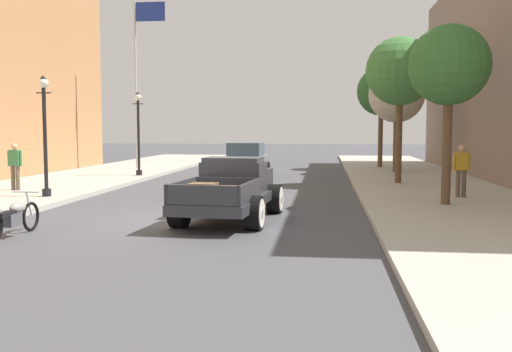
{
  "coord_description": "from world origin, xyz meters",
  "views": [
    {
      "loc": [
        3.36,
        -14.33,
        2.33
      ],
      "look_at": [
        1.48,
        1.42,
        1.0
      ],
      "focal_mm": 40.19,
      "sensor_mm": 36.0,
      "label": 1
    }
  ],
  "objects_px": {
    "car_background_grey": "(247,161)",
    "pedestrian_sidewalk_left": "(15,164)",
    "street_tree_third": "(397,95)",
    "motorcycle_parked": "(13,217)",
    "hotrod_truck_gunmetal": "(233,189)",
    "street_tree_second": "(400,72)",
    "street_lamp_near": "(45,126)",
    "pedestrian_sidewalk_right": "(461,168)",
    "flagpole": "(140,64)",
    "street_lamp_far": "(138,127)",
    "street_tree_farthest": "(381,92)",
    "street_tree_nearest": "(449,66)"
  },
  "relations": [
    {
      "from": "motorcycle_parked",
      "to": "car_background_grey",
      "type": "xyz_separation_m",
      "value": [
        2.92,
        15.55,
        0.33
      ]
    },
    {
      "from": "pedestrian_sidewalk_left",
      "to": "street_tree_third",
      "type": "relative_size",
      "value": 0.32
    },
    {
      "from": "street_tree_third",
      "to": "street_tree_farthest",
      "type": "distance_m",
      "value": 3.32
    },
    {
      "from": "street_tree_nearest",
      "to": "street_tree_third",
      "type": "distance_m",
      "value": 12.54
    },
    {
      "from": "motorcycle_parked",
      "to": "street_tree_nearest",
      "type": "distance_m",
      "value": 11.99
    },
    {
      "from": "street_lamp_near",
      "to": "street_tree_third",
      "type": "bearing_deg",
      "value": 44.24
    },
    {
      "from": "street_lamp_far",
      "to": "street_tree_third",
      "type": "bearing_deg",
      "value": 17.34
    },
    {
      "from": "motorcycle_parked",
      "to": "street_lamp_near",
      "type": "xyz_separation_m",
      "value": [
        -2.23,
        5.9,
        1.94
      ]
    },
    {
      "from": "hotrod_truck_gunmetal",
      "to": "street_lamp_far",
      "type": "distance_m",
      "value": 12.81
    },
    {
      "from": "street_tree_nearest",
      "to": "motorcycle_parked",
      "type": "bearing_deg",
      "value": -151.69
    },
    {
      "from": "motorcycle_parked",
      "to": "street_tree_third",
      "type": "xyz_separation_m",
      "value": [
        10.15,
        17.96,
        3.53
      ]
    },
    {
      "from": "car_background_grey",
      "to": "street_tree_second",
      "type": "bearing_deg",
      "value": -28.91
    },
    {
      "from": "street_tree_second",
      "to": "motorcycle_parked",
      "type": "bearing_deg",
      "value": -128.69
    },
    {
      "from": "car_background_grey",
      "to": "street_tree_nearest",
      "type": "distance_m",
      "value": 12.83
    },
    {
      "from": "street_lamp_far",
      "to": "car_background_grey",
      "type": "bearing_deg",
      "value": 15.72
    },
    {
      "from": "pedestrian_sidewalk_left",
      "to": "street_tree_nearest",
      "type": "height_order",
      "value": "street_tree_nearest"
    },
    {
      "from": "street_lamp_near",
      "to": "street_tree_farthest",
      "type": "relative_size",
      "value": 0.69
    },
    {
      "from": "car_background_grey",
      "to": "pedestrian_sidewalk_left",
      "type": "relative_size",
      "value": 2.64
    },
    {
      "from": "flagpole",
      "to": "street_tree_farthest",
      "type": "distance_m",
      "value": 13.31
    },
    {
      "from": "hotrod_truck_gunmetal",
      "to": "flagpole",
      "type": "xyz_separation_m",
      "value": [
        -7.56,
        15.61,
        5.02
      ]
    },
    {
      "from": "car_background_grey",
      "to": "street_tree_second",
      "type": "distance_m",
      "value": 8.45
    },
    {
      "from": "hotrod_truck_gunmetal",
      "to": "street_tree_second",
      "type": "height_order",
      "value": "street_tree_second"
    },
    {
      "from": "pedestrian_sidewalk_right",
      "to": "street_tree_second",
      "type": "relative_size",
      "value": 0.29
    },
    {
      "from": "street_tree_farthest",
      "to": "car_background_grey",
      "type": "bearing_deg",
      "value": -140.05
    },
    {
      "from": "pedestrian_sidewalk_left",
      "to": "street_tree_nearest",
      "type": "bearing_deg",
      "value": -8.31
    },
    {
      "from": "flagpole",
      "to": "street_tree_third",
      "type": "distance_m",
      "value": 13.58
    },
    {
      "from": "car_background_grey",
      "to": "pedestrian_sidewalk_left",
      "type": "bearing_deg",
      "value": -131.46
    },
    {
      "from": "street_lamp_far",
      "to": "street_tree_nearest",
      "type": "bearing_deg",
      "value": -36.2
    },
    {
      "from": "hotrod_truck_gunmetal",
      "to": "pedestrian_sidewalk_left",
      "type": "relative_size",
      "value": 3.05
    },
    {
      "from": "pedestrian_sidewalk_right",
      "to": "flagpole",
      "type": "relative_size",
      "value": 0.18
    },
    {
      "from": "pedestrian_sidewalk_left",
      "to": "hotrod_truck_gunmetal",
      "type": "bearing_deg",
      "value": -27.53
    },
    {
      "from": "street_tree_third",
      "to": "car_background_grey",
      "type": "bearing_deg",
      "value": -161.59
    },
    {
      "from": "pedestrian_sidewalk_right",
      "to": "street_lamp_near",
      "type": "bearing_deg",
      "value": -174.02
    },
    {
      "from": "pedestrian_sidewalk_left",
      "to": "street_tree_second",
      "type": "distance_m",
      "value": 14.82
    },
    {
      "from": "car_background_grey",
      "to": "street_tree_third",
      "type": "distance_m",
      "value": 8.27
    },
    {
      "from": "motorcycle_parked",
      "to": "pedestrian_sidewalk_right",
      "type": "bearing_deg",
      "value": 33.72
    },
    {
      "from": "car_background_grey",
      "to": "street_tree_second",
      "type": "relative_size",
      "value": 0.75
    },
    {
      "from": "flagpole",
      "to": "hotrod_truck_gunmetal",
      "type": "bearing_deg",
      "value": -64.16
    },
    {
      "from": "street_lamp_near",
      "to": "street_tree_third",
      "type": "xyz_separation_m",
      "value": [
        12.38,
        12.06,
        1.59
      ]
    },
    {
      "from": "motorcycle_parked",
      "to": "street_tree_second",
      "type": "xyz_separation_m",
      "value": [
        9.53,
        11.9,
        4.1
      ]
    },
    {
      "from": "street_tree_nearest",
      "to": "street_tree_farthest",
      "type": "height_order",
      "value": "street_tree_farthest"
    },
    {
      "from": "flagpole",
      "to": "car_background_grey",
      "type": "bearing_deg",
      "value": -26.86
    },
    {
      "from": "hotrod_truck_gunmetal",
      "to": "pedestrian_sidewalk_right",
      "type": "relative_size",
      "value": 3.05
    },
    {
      "from": "pedestrian_sidewalk_right",
      "to": "street_tree_second",
      "type": "distance_m",
      "value": 5.93
    },
    {
      "from": "car_background_grey",
      "to": "street_lamp_far",
      "type": "relative_size",
      "value": 1.13
    },
    {
      "from": "car_background_grey",
      "to": "street_lamp_far",
      "type": "distance_m",
      "value": 5.28
    },
    {
      "from": "hotrod_truck_gunmetal",
      "to": "street_tree_second",
      "type": "relative_size",
      "value": 0.87
    },
    {
      "from": "street_tree_third",
      "to": "hotrod_truck_gunmetal",
      "type": "bearing_deg",
      "value": -111.58
    },
    {
      "from": "flagpole",
      "to": "pedestrian_sidewalk_right",
      "type": "bearing_deg",
      "value": -38.81
    },
    {
      "from": "pedestrian_sidewalk_left",
      "to": "street_tree_farthest",
      "type": "bearing_deg",
      "value": 44.67
    }
  ]
}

